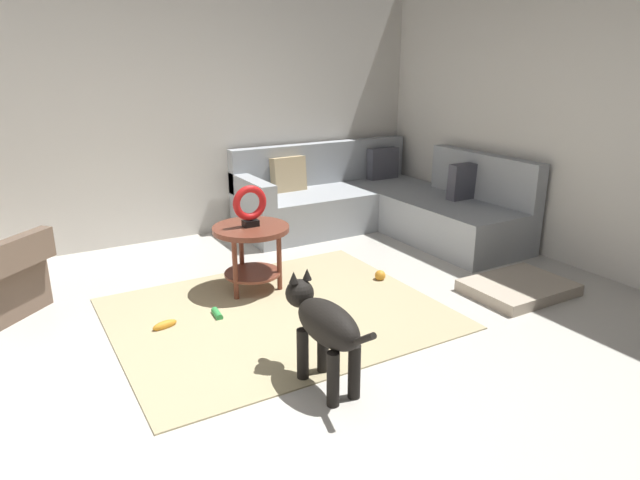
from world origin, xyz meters
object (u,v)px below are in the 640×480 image
sectional_couch (378,205)px  torus_sculpture (250,205)px  dog_bed_mat (518,288)px  dog_toy_rope (217,314)px  side_table (251,241)px  dog_toy_bone (165,325)px  dog (324,325)px  dog_toy_ball (380,275)px

sectional_couch → torus_sculpture: bearing=-155.8°
torus_sculpture → dog_bed_mat: 2.23m
torus_sculpture → sectional_couch: bearing=24.2°
torus_sculpture → dog_toy_rope: (-0.43, -0.32, -0.69)m
dog_toy_rope → sectional_couch: bearing=26.9°
torus_sculpture → dog_toy_rope: torus_sculpture is taller
side_table → dog_toy_bone: size_ratio=3.33×
side_table → dog_toy_rope: size_ratio=3.96×
dog_bed_mat → dog: bearing=-170.1°
sectional_couch → dog_toy_bone: size_ratio=12.50×
dog → dog_toy_rope: 1.22m
dog_toy_ball → sectional_couch: bearing=55.2°
dog_bed_mat → dog: size_ratio=0.94×
side_table → torus_sculpture: bearing=-97.1°
dog_bed_mat → dog_toy_ball: same height
dog_bed_mat → dog_toy_rope: dog_bed_mat is taller
dog_toy_rope → torus_sculpture: bearing=37.1°
dog_toy_rope → side_table: bearing=37.1°
sectional_couch → dog: bearing=-131.6°
sectional_couch → dog_toy_ball: 1.44m
dog_toy_ball → dog_toy_bone: 1.81m
dog_bed_mat → side_table: bearing=148.3°
sectional_couch → dog_bed_mat: bearing=-90.4°
torus_sculpture → dog: torus_sculpture is taller
dog_toy_ball → torus_sculpture: bearing=161.1°
sectional_couch → dog_toy_bone: (-2.62, -1.13, -0.26)m
dog_toy_ball → dog_toy_rope: dog_toy_ball is taller
sectional_couch → side_table: 2.00m
torus_sculpture → dog_bed_mat: (1.81, -1.12, -0.67)m
dog_bed_mat → dog_toy_ball: 1.11m
side_table → dog: size_ratio=0.71×
torus_sculpture → dog_toy_ball: (1.01, -0.35, -0.67)m
sectional_couch → side_table: size_ratio=3.75×
sectional_couch → dog_toy_ball: sectional_couch is taller
side_table → dog_toy_rope: bearing=-142.9°
dog_toy_ball → dog_toy_bone: dog_toy_ball is taller
side_table → dog_bed_mat: size_ratio=0.75×
sectional_couch → dog_bed_mat: size_ratio=2.81×
sectional_couch → dog_toy_rope: size_ratio=14.86×
torus_sculpture → dog_bed_mat: bearing=-31.7°
torus_sculpture → dog: bearing=-98.0°
side_table → dog_toy_bone: 0.95m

